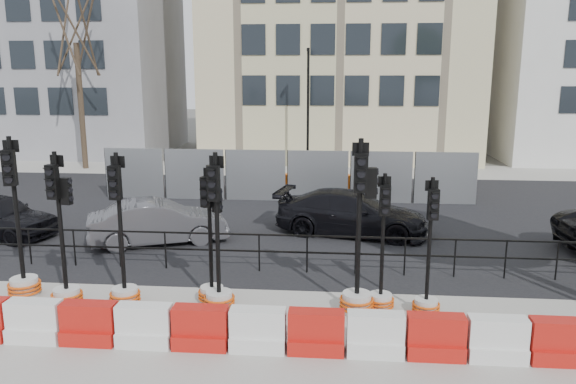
# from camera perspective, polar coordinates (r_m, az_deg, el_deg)

# --- Properties ---
(ground) EXTENTS (120.00, 120.00, 0.00)m
(ground) POSITION_cam_1_polar(r_m,az_deg,el_deg) (13.20, -3.64, -9.92)
(ground) COLOR #51514C
(ground) RESTS_ON ground
(sidewalk_near) EXTENTS (40.00, 6.00, 0.02)m
(sidewalk_near) POSITION_cam_1_polar(r_m,az_deg,el_deg) (10.52, -6.14, -16.01)
(sidewalk_near) COLOR gray
(sidewalk_near) RESTS_ON ground
(road) EXTENTS (40.00, 14.00, 0.03)m
(road) POSITION_cam_1_polar(r_m,az_deg,el_deg) (19.80, -0.65, -2.24)
(road) COLOR black
(road) RESTS_ON ground
(sidewalk_far) EXTENTS (40.00, 4.00, 0.02)m
(sidewalk_far) POSITION_cam_1_polar(r_m,az_deg,el_deg) (28.57, 1.09, 2.27)
(sidewalk_far) COLOR gray
(sidewalk_far) RESTS_ON ground
(building_grey) EXTENTS (11.00, 9.06, 14.00)m
(building_grey) POSITION_cam_1_polar(r_m,az_deg,el_deg) (37.63, -20.74, 14.60)
(building_grey) COLOR gray
(building_grey) RESTS_ON ground
(kerb_railing) EXTENTS (18.00, 0.04, 1.00)m
(kerb_railing) POSITION_cam_1_polar(r_m,az_deg,el_deg) (14.08, -2.96, -5.49)
(kerb_railing) COLOR black
(kerb_railing) RESTS_ON ground
(heras_fencing) EXTENTS (14.33, 1.72, 2.00)m
(heras_fencing) POSITION_cam_1_polar(r_m,az_deg,el_deg) (22.33, -1.23, 1.27)
(heras_fencing) COLOR gray
(heras_fencing) RESTS_ON ground
(lamp_post_far) EXTENTS (0.12, 0.56, 6.00)m
(lamp_post_far) POSITION_cam_1_polar(r_m,az_deg,el_deg) (27.15, 2.04, 8.57)
(lamp_post_far) COLOR black
(lamp_post_far) RESTS_ON ground
(tree_bare_far) EXTENTS (2.00, 2.00, 9.00)m
(tree_bare_far) POSITION_cam_1_polar(r_m,az_deg,el_deg) (30.47, -20.78, 14.67)
(tree_bare_far) COLOR #473828
(tree_bare_far) RESTS_ON ground
(barrier_row) EXTENTS (14.65, 0.50, 0.80)m
(barrier_row) POSITION_cam_1_polar(r_m,az_deg,el_deg) (10.53, -5.98, -13.80)
(barrier_row) COLOR red
(barrier_row) RESTS_ON ground
(traffic_signal_a) EXTENTS (0.71, 0.71, 3.61)m
(traffic_signal_a) POSITION_cam_1_polar(r_m,az_deg,el_deg) (13.88, -25.42, -6.71)
(traffic_signal_a) COLOR silver
(traffic_signal_a) RESTS_ON ground
(traffic_signal_b) EXTENTS (0.66, 0.66, 3.37)m
(traffic_signal_b) POSITION_cam_1_polar(r_m,az_deg,el_deg) (12.93, -21.73, -7.48)
(traffic_signal_b) COLOR silver
(traffic_signal_b) RESTS_ON ground
(traffic_signal_c) EXTENTS (0.66, 0.66, 3.34)m
(traffic_signal_c) POSITION_cam_1_polar(r_m,az_deg,el_deg) (12.61, -16.38, -8.14)
(traffic_signal_c) COLOR silver
(traffic_signal_c) RESTS_ON ground
(traffic_signal_d) EXTENTS (0.60, 0.60, 3.05)m
(traffic_signal_d) POSITION_cam_1_polar(r_m,az_deg,el_deg) (12.35, -7.79, -7.97)
(traffic_signal_d) COLOR silver
(traffic_signal_d) RESTS_ON ground
(traffic_signal_e) EXTENTS (0.67, 0.67, 3.38)m
(traffic_signal_e) POSITION_cam_1_polar(r_m,az_deg,el_deg) (11.97, -7.09, -8.78)
(traffic_signal_e) COLOR silver
(traffic_signal_e) RESTS_ON ground
(traffic_signal_f) EXTENTS (0.72, 0.72, 3.67)m
(traffic_signal_f) POSITION_cam_1_polar(r_m,az_deg,el_deg) (11.77, 7.14, -8.23)
(traffic_signal_f) COLOR silver
(traffic_signal_f) RESTS_ON ground
(traffic_signal_g) EXTENTS (0.58, 0.58, 2.95)m
(traffic_signal_g) POSITION_cam_1_polar(r_m,az_deg,el_deg) (12.09, 9.45, -9.09)
(traffic_signal_g) COLOR silver
(traffic_signal_g) RESTS_ON ground
(traffic_signal_h) EXTENTS (0.57, 0.57, 2.92)m
(traffic_signal_h) POSITION_cam_1_polar(r_m,az_deg,el_deg) (12.04, 13.95, -9.43)
(traffic_signal_h) COLOR silver
(traffic_signal_h) RESTS_ON ground
(car_b) EXTENTS (4.12, 4.90, 1.30)m
(car_b) POSITION_cam_1_polar(r_m,az_deg,el_deg) (16.77, -13.03, -3.01)
(car_b) COLOR #444448
(car_b) RESTS_ON ground
(car_c) EXTENTS (3.74, 5.42, 1.36)m
(car_c) POSITION_cam_1_polar(r_m,az_deg,el_deg) (17.38, 6.51, -2.13)
(car_c) COLOR black
(car_c) RESTS_ON ground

